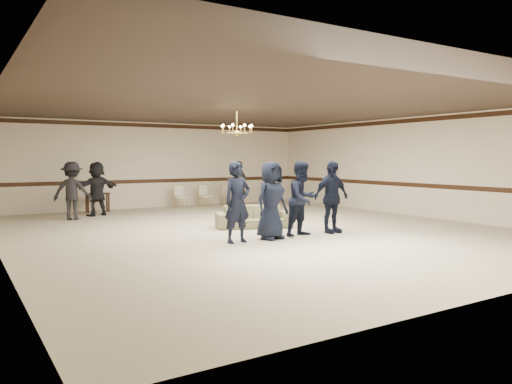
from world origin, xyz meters
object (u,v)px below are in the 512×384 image
at_px(adult_left, 72,191).
at_px(console_table, 98,203).
at_px(settee, 254,217).
at_px(banquet_chair_mid, 205,196).
at_px(boy_b, 271,200).
at_px(adult_mid, 97,189).
at_px(boy_c, 303,199).
at_px(adult_right, 240,185).
at_px(banquet_chair_left, 181,197).
at_px(banquet_chair_right, 228,195).
at_px(boy_a, 237,202).
at_px(chandelier, 237,121).
at_px(boy_d, 331,197).

xyz_separation_m(adult_left, console_table, (1.18, 1.77, -0.55)).
bearing_deg(settee, banquet_chair_mid, 97.61).
xyz_separation_m(settee, banquet_chair_mid, (1.38, 5.84, 0.12)).
relative_size(boy_b, adult_mid, 1.02).
relative_size(boy_c, adult_right, 1.02).
distance_m(adult_right, banquet_chair_left, 2.26).
distance_m(adult_right, banquet_chair_right, 1.36).
relative_size(boy_a, banquet_chair_mid, 2.16).
distance_m(adult_right, console_table, 5.07).
relative_size(chandelier, boy_c, 0.52).
height_order(boy_a, boy_b, same).
relative_size(adult_right, banquet_chair_left, 2.12).
bearing_deg(adult_mid, settee, 103.47).
xyz_separation_m(boy_b, adult_mid, (-2.25, 6.81, -0.02)).
relative_size(boy_b, banquet_chair_right, 2.16).
relative_size(boy_c, boy_d, 1.00).
bearing_deg(chandelier, banquet_chair_right, 64.01).
bearing_deg(console_table, banquet_chair_mid, -2.82).
height_order(boy_c, boy_d, same).
height_order(boy_b, banquet_chair_left, boy_b).
distance_m(boy_d, adult_mid, 7.92).
bearing_deg(boy_c, banquet_chair_right, 63.77).
xyz_separation_m(boy_b, banquet_chair_mid, (2.03, 7.68, -0.48)).
bearing_deg(boy_c, banquet_chair_left, 78.31).
bearing_deg(adult_right, banquet_chair_left, 130.68).
bearing_deg(chandelier, banquet_chair_left, 83.98).
distance_m(chandelier, boy_b, 3.18).
xyz_separation_m(adult_right, console_table, (-4.82, 1.47, -0.55)).
bearing_deg(banquet_chair_left, banquet_chair_right, 4.21).
xyz_separation_m(boy_b, console_table, (-1.97, 7.88, -0.57)).
relative_size(adult_mid, banquet_chair_mid, 2.12).
bearing_deg(settee, boy_b, -88.78).
bearing_deg(console_table, boy_a, -82.25).
relative_size(boy_c, console_table, 2.28).
bearing_deg(boy_a, settee, 45.98).
height_order(boy_c, banquet_chair_right, boy_c).
relative_size(adult_left, banquet_chair_right, 2.12).
relative_size(adult_right, banquet_chair_mid, 2.12).
bearing_deg(adult_right, banquet_chair_right, 67.39).
bearing_deg(banquet_chair_mid, boy_d, -97.58).
xyz_separation_m(boy_a, adult_mid, (-1.35, 6.81, -0.02)).
bearing_deg(settee, console_table, 134.32).
height_order(chandelier, boy_d, chandelier).
height_order(chandelier, adult_left, chandelier).
relative_size(boy_c, banquet_chair_mid, 2.16).
bearing_deg(chandelier, boy_b, -101.17).
relative_size(boy_b, adult_right, 1.02).
xyz_separation_m(boy_c, banquet_chair_left, (0.13, 7.68, -0.48)).
bearing_deg(boy_c, chandelier, 89.02).
xyz_separation_m(banquet_chair_left, console_table, (-3.00, 0.20, -0.08)).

